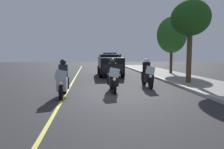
{
  "coord_description": "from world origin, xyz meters",
  "views": [
    {
      "loc": [
        10.67,
        -1.16,
        1.99
      ],
      "look_at": [
        -0.39,
        0.0,
        0.9
      ],
      "focal_mm": 34.77,
      "sensor_mm": 36.0,
      "label": 1
    }
  ],
  "objects_px": {
    "police_motorcycle_lead_left": "(63,82)",
    "police_motorcycle_trailing": "(147,75)",
    "police_motorcycle_lead_right": "(113,78)",
    "tree_far_back": "(172,35)",
    "police_suv": "(110,64)",
    "tree_mid_block": "(190,19)"
  },
  "relations": [
    {
      "from": "police_motorcycle_lead_right",
      "to": "tree_far_back",
      "type": "relative_size",
      "value": 0.4
    },
    {
      "from": "police_motorcycle_lead_left",
      "to": "tree_far_back",
      "type": "height_order",
      "value": "tree_far_back"
    },
    {
      "from": "police_motorcycle_lead_left",
      "to": "police_motorcycle_lead_right",
      "type": "height_order",
      "value": "same"
    },
    {
      "from": "police_motorcycle_lead_right",
      "to": "tree_far_back",
      "type": "distance_m",
      "value": 11.42
    },
    {
      "from": "police_motorcycle_lead_right",
      "to": "tree_mid_block",
      "type": "distance_m",
      "value": 6.69
    },
    {
      "from": "police_motorcycle_lead_right",
      "to": "police_motorcycle_trailing",
      "type": "distance_m",
      "value": 2.48
    },
    {
      "from": "police_motorcycle_lead_right",
      "to": "tree_far_back",
      "type": "bearing_deg",
      "value": 143.47
    },
    {
      "from": "tree_mid_block",
      "to": "tree_far_back",
      "type": "relative_size",
      "value": 0.98
    },
    {
      "from": "police_motorcycle_trailing",
      "to": "police_motorcycle_lead_right",
      "type": "bearing_deg",
      "value": -60.47
    },
    {
      "from": "police_motorcycle_lead_right",
      "to": "tree_far_back",
      "type": "xyz_separation_m",
      "value": [
        -8.85,
        6.55,
        3.03
      ]
    },
    {
      "from": "tree_far_back",
      "to": "police_motorcycle_lead_right",
      "type": "bearing_deg",
      "value": -36.53
    },
    {
      "from": "police_motorcycle_lead_right",
      "to": "tree_mid_block",
      "type": "bearing_deg",
      "value": 113.98
    },
    {
      "from": "police_motorcycle_lead_left",
      "to": "police_motorcycle_trailing",
      "type": "xyz_separation_m",
      "value": [
        -2.31,
        4.58,
        0.0
      ]
    },
    {
      "from": "police_suv",
      "to": "police_motorcycle_trailing",
      "type": "bearing_deg",
      "value": 13.02
    },
    {
      "from": "police_motorcycle_trailing",
      "to": "tree_mid_block",
      "type": "distance_m",
      "value": 4.76
    },
    {
      "from": "police_suv",
      "to": "police_motorcycle_lead_left",
      "type": "bearing_deg",
      "value": -18.53
    },
    {
      "from": "tree_far_back",
      "to": "police_suv",
      "type": "bearing_deg",
      "value": -81.43
    },
    {
      "from": "police_motorcycle_lead_left",
      "to": "police_suv",
      "type": "xyz_separation_m",
      "value": [
        -9.03,
        3.03,
        0.37
      ]
    },
    {
      "from": "police_motorcycle_lead_left",
      "to": "police_motorcycle_lead_right",
      "type": "distance_m",
      "value": 2.65
    },
    {
      "from": "police_motorcycle_lead_left",
      "to": "police_motorcycle_trailing",
      "type": "height_order",
      "value": "same"
    },
    {
      "from": "police_motorcycle_lead_right",
      "to": "police_motorcycle_trailing",
      "type": "bearing_deg",
      "value": 119.53
    },
    {
      "from": "police_motorcycle_lead_right",
      "to": "police_suv",
      "type": "height_order",
      "value": "police_suv"
    }
  ]
}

